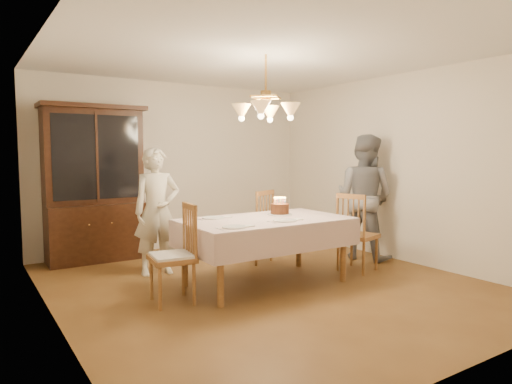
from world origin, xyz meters
TOP-DOWN VIEW (x-y plane):
  - ground at (0.00, 0.00)m, footprint 5.00×5.00m
  - room_shell at (0.00, 0.00)m, footprint 5.00×5.00m
  - dining_table at (0.00, 0.00)m, footprint 1.90×1.10m
  - china_hutch at (-1.34, 2.25)m, footprint 1.38×0.54m
  - chair_far_side at (0.47, 0.95)m, footprint 0.56×0.55m
  - chair_left_end at (-1.16, -0.04)m, footprint 0.47×0.49m
  - chair_right_end at (1.31, -0.16)m, footprint 0.52×0.54m
  - elderly_woman at (-0.89, 1.09)m, footprint 0.61×0.43m
  - adult_in_grey at (1.90, 0.29)m, footprint 0.88×1.01m
  - birthday_cake at (0.32, 0.17)m, footprint 0.30×0.30m
  - place_setting_near_left at (-0.61, -0.35)m, footprint 0.39×0.25m
  - place_setting_near_right at (0.08, -0.27)m, footprint 0.41×0.26m
  - place_setting_far_left at (-0.48, 0.34)m, footprint 0.40×0.26m
  - chandelier at (-0.00, -0.00)m, footprint 0.62×0.62m

SIDE VIEW (x-z plane):
  - ground at x=0.00m, z-range 0.00..0.00m
  - chair_far_side at x=0.47m, z-range -0.06..0.94m
  - chair_right_end at x=1.31m, z-range -0.06..0.94m
  - chair_left_end at x=-1.16m, z-range -0.05..0.95m
  - dining_table at x=0.00m, z-range 0.30..1.06m
  - place_setting_near_left at x=-0.61m, z-range 0.76..0.77m
  - place_setting_far_left at x=-0.48m, z-range 0.76..0.77m
  - place_setting_near_right at x=0.08m, z-range 0.76..0.77m
  - elderly_woman at x=-0.89m, z-range 0.00..1.57m
  - birthday_cake at x=0.32m, z-range 0.71..0.93m
  - adult_in_grey at x=1.90m, z-range 0.00..1.76m
  - china_hutch at x=-1.34m, z-range -0.04..2.12m
  - room_shell at x=0.00m, z-range -0.92..4.08m
  - chandelier at x=0.00m, z-range 1.61..2.34m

